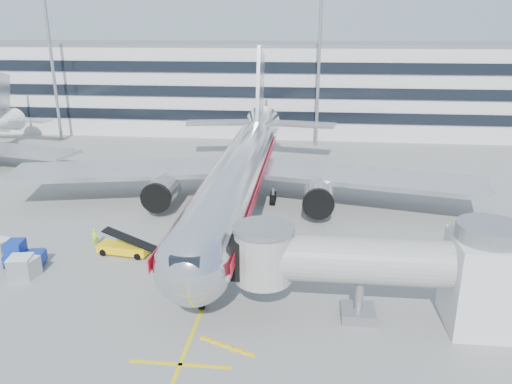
# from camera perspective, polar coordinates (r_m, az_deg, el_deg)

# --- Properties ---
(ground) EXTENTS (180.00, 180.00, 0.00)m
(ground) POSITION_cam_1_polar(r_m,az_deg,el_deg) (42.14, -3.89, -7.47)
(ground) COLOR gray
(ground) RESTS_ON ground
(lead_in_line) EXTENTS (0.25, 70.00, 0.01)m
(lead_in_line) POSITION_cam_1_polar(r_m,az_deg,el_deg) (51.20, -1.97, -2.62)
(lead_in_line) COLOR yellow
(lead_in_line) RESTS_ON ground
(stop_bar) EXTENTS (6.00, 0.25, 0.01)m
(stop_bar) POSITION_cam_1_polar(r_m,az_deg,el_deg) (30.44, -8.66, -18.91)
(stop_bar) COLOR yellow
(stop_bar) RESTS_ON ground
(main_jet) EXTENTS (50.95, 48.70, 16.06)m
(main_jet) POSITION_cam_1_polar(r_m,az_deg,el_deg) (51.48, -1.75, 2.47)
(main_jet) COLOR silver
(main_jet) RESTS_ON ground
(jet_bridge) EXTENTS (17.80, 4.50, 7.00)m
(jet_bridge) POSITION_cam_1_polar(r_m,az_deg,el_deg) (33.11, 14.88, -8.20)
(jet_bridge) COLOR silver
(jet_bridge) RESTS_ON ground
(terminal) EXTENTS (150.00, 24.25, 15.60)m
(terminal) POSITION_cam_1_polar(r_m,az_deg,el_deg) (96.08, 2.07, 12.07)
(terminal) COLOR silver
(terminal) RESTS_ON ground
(light_mast_west) EXTENTS (2.40, 1.20, 25.45)m
(light_mast_west) POSITION_cam_1_polar(r_m,az_deg,el_deg) (89.75, -22.44, 14.85)
(light_mast_west) COLOR gray
(light_mast_west) RESTS_ON ground
(light_mast_centre) EXTENTS (2.40, 1.20, 25.45)m
(light_mast_centre) POSITION_cam_1_polar(r_m,az_deg,el_deg) (79.39, 7.24, 15.74)
(light_mast_centre) COLOR gray
(light_mast_centre) RESTS_ON ground
(belt_loader) EXTENTS (4.67, 2.15, 2.19)m
(belt_loader) POSITION_cam_1_polar(r_m,az_deg,el_deg) (43.81, -14.84, -6.14)
(belt_loader) COLOR yellow
(belt_loader) RESTS_ON ground
(baggage_tug) EXTENTS (3.14, 2.25, 2.19)m
(baggage_tug) POSITION_cam_1_polar(r_m,az_deg,el_deg) (44.34, -25.17, -6.57)
(baggage_tug) COLOR #0D2B96
(baggage_tug) RESTS_ON ground
(cargo_container_left) EXTENTS (1.69, 1.69, 1.53)m
(cargo_container_left) POSITION_cam_1_polar(r_m,az_deg,el_deg) (42.58, -24.63, -7.80)
(cargo_container_left) COLOR #ACAFB3
(cargo_container_left) RESTS_ON ground
(cargo_container_right) EXTENTS (1.67, 1.67, 1.46)m
(cargo_container_right) POSITION_cam_1_polar(r_m,az_deg,el_deg) (47.22, -27.08, -5.66)
(cargo_container_right) COLOR #ACAFB3
(cargo_container_right) RESTS_ON ground
(cargo_container_front) EXTENTS (1.90, 1.90, 1.73)m
(cargo_container_front) POSITION_cam_1_polar(r_m,az_deg,el_deg) (42.54, -25.26, -7.76)
(cargo_container_front) COLOR #ACAFB3
(cargo_container_front) RESTS_ON ground
(ramp_worker) EXTENTS (0.70, 0.69, 1.62)m
(ramp_worker) POSITION_cam_1_polar(r_m,az_deg,el_deg) (46.01, -17.89, -4.96)
(ramp_worker) COLOR #C3FF1A
(ramp_worker) RESTS_ON ground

